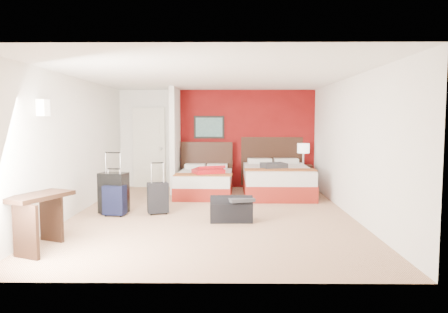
{
  "coord_description": "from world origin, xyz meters",
  "views": [
    {
      "loc": [
        0.3,
        -7.55,
        1.71
      ],
      "look_at": [
        0.21,
        0.8,
        1.0
      ],
      "focal_mm": 33.65,
      "sensor_mm": 36.0,
      "label": 1
    }
  ],
  "objects_px": {
    "bed_right": "(277,181)",
    "suitcase_charcoal": "(158,199)",
    "red_suitcase_open": "(209,170)",
    "bed_left": "(205,184)",
    "duffel_bag": "(231,211)",
    "table_lamp": "(303,154)",
    "suitcase_black": "(114,194)",
    "desk": "(39,222)",
    "nightstand": "(303,177)",
    "suitcase_navy": "(115,201)"
  },
  "relations": [
    {
      "from": "bed_right",
      "to": "suitcase_navy",
      "type": "bearing_deg",
      "value": -144.42
    },
    {
      "from": "bed_right",
      "to": "desk",
      "type": "relative_size",
      "value": 2.41
    },
    {
      "from": "suitcase_black",
      "to": "red_suitcase_open",
      "type": "bearing_deg",
      "value": 63.28
    },
    {
      "from": "nightstand",
      "to": "bed_right",
      "type": "bearing_deg",
      "value": -129.17
    },
    {
      "from": "bed_right",
      "to": "suitcase_navy",
      "type": "relative_size",
      "value": 4.1
    },
    {
      "from": "duffel_bag",
      "to": "bed_left",
      "type": "bearing_deg",
      "value": 102.39
    },
    {
      "from": "duffel_bag",
      "to": "suitcase_black",
      "type": "bearing_deg",
      "value": 165.72
    },
    {
      "from": "red_suitcase_open",
      "to": "table_lamp",
      "type": "distance_m",
      "value": 2.52
    },
    {
      "from": "duffel_bag",
      "to": "desk",
      "type": "distance_m",
      "value": 3.03
    },
    {
      "from": "red_suitcase_open",
      "to": "table_lamp",
      "type": "height_order",
      "value": "table_lamp"
    },
    {
      "from": "bed_right",
      "to": "suitcase_charcoal",
      "type": "xyz_separation_m",
      "value": [
        -2.42,
        -2.06,
        -0.05
      ]
    },
    {
      "from": "nightstand",
      "to": "suitcase_charcoal",
      "type": "relative_size",
      "value": 1.12
    },
    {
      "from": "table_lamp",
      "to": "suitcase_black",
      "type": "bearing_deg",
      "value": -144.12
    },
    {
      "from": "bed_left",
      "to": "suitcase_black",
      "type": "xyz_separation_m",
      "value": [
        -1.55,
        -2.03,
        0.1
      ]
    },
    {
      "from": "duffel_bag",
      "to": "suitcase_navy",
      "type": "bearing_deg",
      "value": 168.94
    },
    {
      "from": "bed_left",
      "to": "nightstand",
      "type": "bearing_deg",
      "value": 21.2
    },
    {
      "from": "bed_left",
      "to": "suitcase_black",
      "type": "relative_size",
      "value": 2.4
    },
    {
      "from": "suitcase_charcoal",
      "to": "nightstand",
      "type": "bearing_deg",
      "value": 23.07
    },
    {
      "from": "bed_left",
      "to": "duffel_bag",
      "type": "xyz_separation_m",
      "value": [
        0.6,
        -2.54,
        -0.08
      ]
    },
    {
      "from": "bed_left",
      "to": "nightstand",
      "type": "xyz_separation_m",
      "value": [
        2.42,
        0.84,
        0.04
      ]
    },
    {
      "from": "red_suitcase_open",
      "to": "suitcase_charcoal",
      "type": "relative_size",
      "value": 1.63
    },
    {
      "from": "suitcase_navy",
      "to": "duffel_bag",
      "type": "xyz_separation_m",
      "value": [
        2.1,
        -0.37,
        -0.08
      ]
    },
    {
      "from": "bed_left",
      "to": "desk",
      "type": "relative_size",
      "value": 1.98
    },
    {
      "from": "suitcase_charcoal",
      "to": "desk",
      "type": "bearing_deg",
      "value": -138.44
    },
    {
      "from": "suitcase_black",
      "to": "suitcase_charcoal",
      "type": "xyz_separation_m",
      "value": [
        0.8,
        0.03,
        -0.1
      ]
    },
    {
      "from": "bed_left",
      "to": "desk",
      "type": "bearing_deg",
      "value": -113.47
    },
    {
      "from": "suitcase_navy",
      "to": "duffel_bag",
      "type": "relative_size",
      "value": 0.73
    },
    {
      "from": "nightstand",
      "to": "suitcase_black",
      "type": "height_order",
      "value": "suitcase_black"
    },
    {
      "from": "suitcase_navy",
      "to": "suitcase_black",
      "type": "bearing_deg",
      "value": 119.92
    },
    {
      "from": "red_suitcase_open",
      "to": "suitcase_navy",
      "type": "height_order",
      "value": "red_suitcase_open"
    },
    {
      "from": "table_lamp",
      "to": "suitcase_black",
      "type": "relative_size",
      "value": 0.73
    },
    {
      "from": "suitcase_black",
      "to": "suitcase_charcoal",
      "type": "distance_m",
      "value": 0.81
    },
    {
      "from": "bed_left",
      "to": "duffel_bag",
      "type": "height_order",
      "value": "bed_left"
    },
    {
      "from": "suitcase_charcoal",
      "to": "bed_left",
      "type": "bearing_deg",
      "value": 50.62
    },
    {
      "from": "table_lamp",
      "to": "red_suitcase_open",
      "type": "bearing_deg",
      "value": -157.83
    },
    {
      "from": "table_lamp",
      "to": "duffel_bag",
      "type": "xyz_separation_m",
      "value": [
        -1.81,
        -3.38,
        -0.7
      ]
    },
    {
      "from": "bed_right",
      "to": "suitcase_charcoal",
      "type": "bearing_deg",
      "value": -139.07
    },
    {
      "from": "bed_right",
      "to": "bed_left",
      "type": "bearing_deg",
      "value": -177.2
    },
    {
      "from": "table_lamp",
      "to": "desk",
      "type": "xyz_separation_m",
      "value": [
        -4.38,
        -4.98,
        -0.51
      ]
    },
    {
      "from": "bed_right",
      "to": "red_suitcase_open",
      "type": "relative_size",
      "value": 2.41
    },
    {
      "from": "suitcase_black",
      "to": "suitcase_navy",
      "type": "xyz_separation_m",
      "value": [
        0.05,
        -0.14,
        -0.11
      ]
    },
    {
      "from": "bed_left",
      "to": "bed_right",
      "type": "height_order",
      "value": "bed_right"
    },
    {
      "from": "bed_left",
      "to": "red_suitcase_open",
      "type": "bearing_deg",
      "value": -43.05
    },
    {
      "from": "nightstand",
      "to": "desk",
      "type": "xyz_separation_m",
      "value": [
        -4.38,
        -4.98,
        0.07
      ]
    },
    {
      "from": "nightstand",
      "to": "duffel_bag",
      "type": "distance_m",
      "value": 3.84
    },
    {
      "from": "red_suitcase_open",
      "to": "duffel_bag",
      "type": "relative_size",
      "value": 1.25
    },
    {
      "from": "bed_left",
      "to": "table_lamp",
      "type": "relative_size",
      "value": 3.3
    },
    {
      "from": "bed_right",
      "to": "suitcase_black",
      "type": "height_order",
      "value": "suitcase_black"
    },
    {
      "from": "nightstand",
      "to": "table_lamp",
      "type": "distance_m",
      "value": 0.57
    },
    {
      "from": "bed_right",
      "to": "suitcase_charcoal",
      "type": "relative_size",
      "value": 3.94
    }
  ]
}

